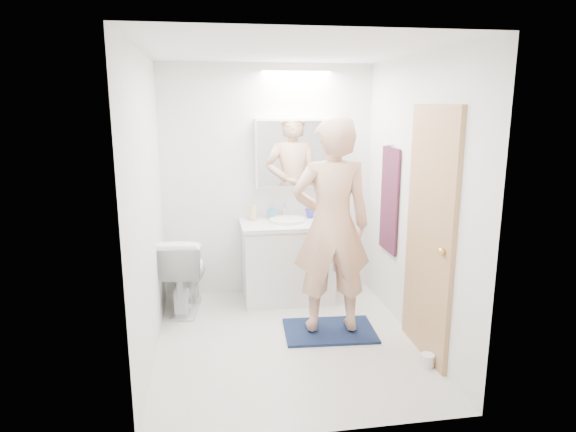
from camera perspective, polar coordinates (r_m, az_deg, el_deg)
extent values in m
plane|color=silver|center=(4.47, -0.12, -13.97)|extent=(2.50, 2.50, 0.00)
plane|color=white|center=(4.01, -0.14, 18.30)|extent=(2.50, 2.50, 0.00)
plane|color=white|center=(5.30, -2.28, 3.94)|extent=(2.50, 0.00, 2.50)
plane|color=white|center=(2.88, 3.83, -3.66)|extent=(2.50, 0.00, 2.50)
plane|color=white|center=(4.05, -15.67, 0.71)|extent=(0.00, 2.50, 2.50)
plane|color=white|center=(4.38, 14.22, 1.69)|extent=(0.00, 2.50, 2.50)
cube|color=silver|center=(5.23, -0.06, -5.30)|extent=(0.90, 0.55, 0.78)
cube|color=silver|center=(5.12, -0.06, -0.93)|extent=(0.95, 0.58, 0.04)
cylinder|color=white|center=(5.14, -0.12, -0.47)|extent=(0.36, 0.36, 0.03)
cylinder|color=silver|center=(5.31, -0.44, 0.68)|extent=(0.02, 0.02, 0.16)
cube|color=white|center=(5.23, 1.08, 7.15)|extent=(0.88, 0.14, 0.70)
cube|color=silver|center=(5.15, 1.23, 7.06)|extent=(0.84, 0.01, 0.66)
imported|color=white|center=(5.07, -11.71, -6.28)|extent=(0.52, 0.79, 0.76)
cube|color=#141F40|center=(4.64, 4.71, -12.81)|extent=(0.84, 0.60, 0.02)
imported|color=tan|center=(4.31, 4.94, -1.13)|extent=(0.71, 0.49, 1.86)
cube|color=tan|center=(4.11, 15.73, -2.00)|extent=(0.04, 0.80, 2.00)
sphere|color=gold|center=(3.85, 17.00, -3.87)|extent=(0.06, 0.06, 0.06)
cube|color=#102032|center=(4.89, 11.39, 1.77)|extent=(0.02, 0.42, 1.00)
cylinder|color=silver|center=(4.82, 11.52, 7.84)|extent=(0.07, 0.02, 0.02)
imported|color=#D5BF8A|center=(5.20, -3.99, 0.62)|extent=(0.10, 0.10, 0.20)
imported|color=#5490B5|center=(5.25, -1.82, 0.49)|extent=(0.10, 0.10, 0.15)
imported|color=#3940AC|center=(5.30, 2.48, 0.29)|extent=(0.13, 0.13, 0.10)
cylinder|color=silver|center=(4.22, 15.49, -15.47)|extent=(0.11, 0.11, 0.10)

